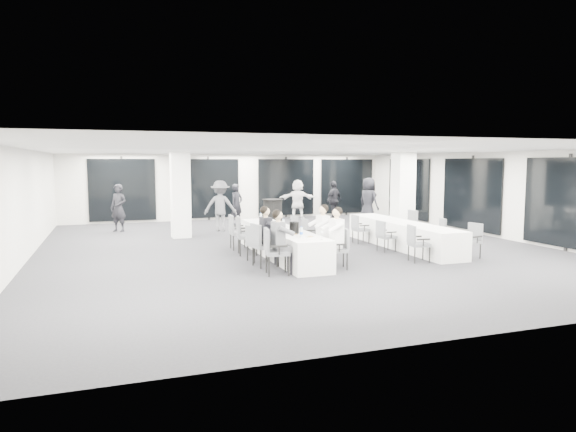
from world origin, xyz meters
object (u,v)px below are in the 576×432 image
Objects in this scene: chair_side_left_near at (416,241)px; standing_guest_c at (220,203)px; chair_main_right_second at (327,242)px; standing_guest_h at (398,199)px; chair_side_left_far at (359,227)px; chair_main_right_near at (341,246)px; chair_main_left_far at (236,230)px; chair_side_right_near at (472,238)px; chair_side_right_mid at (438,232)px; chair_main_left_fourth at (244,233)px; standing_guest_a at (237,202)px; chair_main_left_near at (273,248)px; chair_side_left_mid at (384,234)px; chair_main_left_second at (262,242)px; ice_bucket_near at (294,228)px; banquet_table_side at (402,235)px; standing_guest_d at (334,198)px; standing_guest_f at (298,197)px; chair_side_right_far at (409,224)px; chair_main_right_fourth at (300,232)px; ice_bucket_far at (266,219)px; standing_guest_e at (368,198)px; banquet_table_main at (281,242)px; standing_guest_g at (118,205)px; chair_main_right_far at (291,229)px; cocktail_table at (273,214)px.

chair_side_left_near is 0.45× the size of standing_guest_c.
standing_guest_h reaches higher than chair_main_right_second.
chair_main_right_near is at bearing -33.59° from chair_side_left_far.
chair_main_left_far reaches higher than chair_side_left_far.
chair_main_left_far is 1.05× the size of chair_main_right_near.
chair_side_right_near is (5.43, -3.30, -0.04)m from chair_main_left_far.
chair_side_right_mid is at bearing -54.92° from chair_main_right_near.
chair_main_left_fourth is 0.57× the size of standing_guest_a.
chair_main_left_near is 4.18m from chair_side_left_mid.
chair_main_left_second reaches higher than chair_main_left_far.
ice_bucket_near is at bearing 68.61° from chair_side_right_near.
chair_side_left_near is at bearing -112.48° from banquet_table_side.
standing_guest_d is 1.60m from standing_guest_f.
chair_main_left_far reaches higher than chair_side_right_far.
chair_main_right_fourth is 3.69× the size of ice_bucket_far.
chair_main_left_second is 1.05× the size of chair_side_right_far.
standing_guest_e reaches higher than standing_guest_c.
standing_guest_e is at bearing 45.36° from banquet_table_main.
chair_main_left_near is at bearing -133.06° from standing_guest_a.
standing_guest_h reaches higher than chair_main_right_fourth.
chair_main_left_fourth is (-4.61, 0.36, 0.21)m from banquet_table_side.
chair_side_left_near is at bearing 102.95° from standing_guest_f.
standing_guest_g is (-3.45, 1.06, -0.07)m from standing_guest_c.
standing_guest_h reaches higher than chair_side_left_mid.
standing_guest_e is at bearing 50.15° from ice_bucket_near.
chair_main_right_near is at bearing -66.51° from banquet_table_main.
chair_side_left_mid is 2.28m from chair_side_right_near.
banquet_table_side is 8.20m from standing_guest_f.
standing_guest_a reaches higher than chair_side_left_mid.
chair_side_right_near is at bearing 101.33° from chair_main_left_near.
chair_main_right_far is at bearing 62.06° from banquet_table_main.
ice_bucket_near reaches higher than chair_side_right_near.
standing_guest_f is at bearing -63.68° from standing_guest_d.
standing_guest_a is (0.55, 7.17, 0.54)m from banquet_table_main.
ice_bucket_near is at bearing 113.83° from chair_side_right_far.
standing_guest_d is at bearing -27.67° from chair_main_right_fourth.
chair_side_left_near is at bearing -93.27° from chair_main_right_second.
chair_main_right_near reaches higher than banquet_table_side.
chair_side_left_far is 0.45× the size of standing_guest_g.
cocktail_table is 4.55× the size of ice_bucket_far.
chair_side_right_near is at bearing 112.24° from standing_guest_f.
chair_side_left_near is at bearing 144.94° from chair_side_right_mid.
chair_side_right_near reaches higher than chair_main_right_fourth.
standing_guest_d reaches higher than chair_side_right_mid.
standing_guest_h is at bearing -5.64° from chair_side_right_mid.
banquet_table_side is (3.77, 0.21, 0.00)m from banquet_table_main.
banquet_table_main is at bearing 36.39° from chair_main_right_near.
chair_main_left_far is (-2.36, -4.05, 0.00)m from cocktail_table.
banquet_table_main is 18.09× the size of ice_bucket_near.
cocktail_table is at bearing 7.55° from chair_main_right_near.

